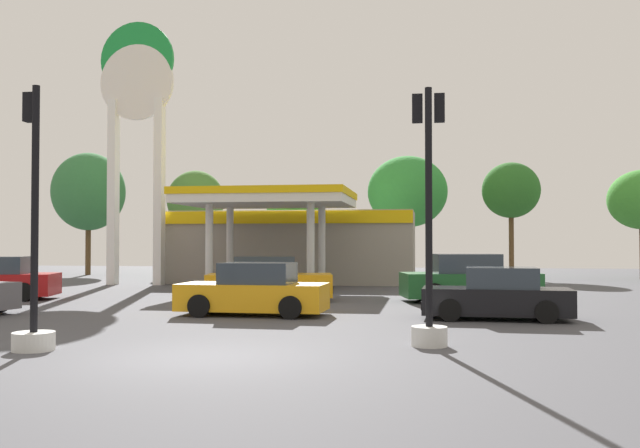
# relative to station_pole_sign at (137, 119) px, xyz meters

# --- Properties ---
(ground_plane) EXTENTS (90.00, 90.00, 0.00)m
(ground_plane) POSITION_rel_station_pole_sign_xyz_m (10.00, -20.05, -8.06)
(ground_plane) COLOR #47474C
(ground_plane) RESTS_ON ground
(gas_station) EXTENTS (12.39, 11.13, 4.30)m
(gas_station) POSITION_rel_station_pole_sign_xyz_m (7.11, 2.59, -6.04)
(gas_station) COLOR gray
(gas_station) RESTS_ON ground
(station_pole_sign) EXTENTS (3.69, 0.56, 12.79)m
(station_pole_sign) POSITION_rel_station_pole_sign_xyz_m (0.00, 0.00, 0.00)
(station_pole_sign) COLOR white
(station_pole_sign) RESTS_ON ground
(car_1) EXTENTS (4.19, 1.99, 1.48)m
(car_1) POSITION_rel_station_pole_sign_xyz_m (9.11, -12.86, -7.39)
(car_1) COLOR black
(car_1) RESTS_ON ground
(car_2) EXTENTS (4.91, 2.82, 1.65)m
(car_2) POSITION_rel_station_pole_sign_xyz_m (15.36, -7.40, -7.31)
(car_2) COLOR black
(car_2) RESTS_ON ground
(car_3) EXTENTS (4.62, 2.61, 1.56)m
(car_3) POSITION_rel_station_pole_sign_xyz_m (8.45, -8.09, -7.36)
(car_3) COLOR black
(car_3) RESTS_ON ground
(car_4) EXTENTS (3.95, 1.92, 1.39)m
(car_4) POSITION_rel_station_pole_sign_xyz_m (15.78, -12.94, -7.44)
(car_4) COLOR black
(car_4) RESTS_ON ground
(traffic_signal_0) EXTENTS (0.71, 0.71, 5.14)m
(traffic_signal_0) POSITION_rel_station_pole_sign_xyz_m (13.98, -18.05, -6.34)
(traffic_signal_0) COLOR silver
(traffic_signal_0) RESTS_ON ground
(traffic_signal_1) EXTENTS (0.79, 0.79, 5.06)m
(traffic_signal_1) POSITION_rel_station_pole_sign_xyz_m (6.53, -19.76, -6.76)
(traffic_signal_1) COLOR silver
(traffic_signal_1) RESTS_ON ground
(tree_0) EXTENTS (4.54, 4.54, 7.70)m
(tree_0) POSITION_rel_station_pole_sign_xyz_m (-7.18, 9.22, -2.83)
(tree_0) COLOR brown
(tree_0) RESTS_ON ground
(tree_1) EXTENTS (3.54, 3.54, 6.52)m
(tree_1) POSITION_rel_station_pole_sign_xyz_m (-0.30, 9.70, -3.41)
(tree_1) COLOR brown
(tree_1) RESTS_ON ground
(tree_2) EXTENTS (3.07, 3.07, 5.44)m
(tree_2) POSITION_rel_station_pole_sign_xyz_m (6.13, 8.29, -4.17)
(tree_2) COLOR brown
(tree_2) RESTS_ON ground
(tree_3) EXTENTS (4.78, 4.78, 7.24)m
(tree_3) POSITION_rel_station_pole_sign_xyz_m (12.79, 10.15, -2.99)
(tree_3) COLOR brown
(tree_3) RESTS_ON ground
(tree_4) EXTENTS (3.30, 3.30, 6.65)m
(tree_4) POSITION_rel_station_pole_sign_xyz_m (18.73, 9.26, -3.04)
(tree_4) COLOR brown
(tree_4) RESTS_ON ground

